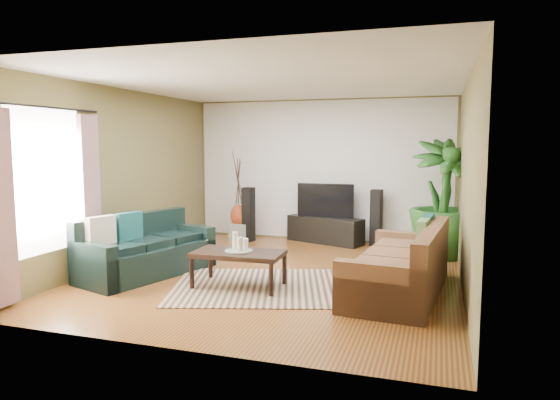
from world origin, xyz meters
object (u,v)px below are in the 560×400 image
at_px(tv_stand, 325,230).
at_px(potted_plant, 443,198).
at_px(sofa_right, 398,260).
at_px(television, 325,200).
at_px(speaker_left, 249,214).
at_px(vase, 238,216).
at_px(side_table, 165,244).
at_px(coffee_table, 239,269).
at_px(sofa_left, 147,245).
at_px(pedestal, 239,232).
at_px(speaker_right, 376,218).

relative_size(tv_stand, potted_plant, 0.75).
xyz_separation_m(sofa_right, television, (-1.56, 2.88, 0.38)).
height_order(speaker_left, vase, speaker_left).
bearing_deg(television, side_table, -135.46).
distance_m(coffee_table, speaker_left, 3.10).
relative_size(sofa_left, side_table, 3.94).
xyz_separation_m(coffee_table, vase, (-1.22, 2.94, 0.25)).
bearing_deg(potted_plant, coffee_table, -133.41).
height_order(sofa_left, pedestal, sofa_left).
height_order(speaker_right, potted_plant, potted_plant).
height_order(coffee_table, side_table, side_table).
distance_m(tv_stand, television, 0.56).
xyz_separation_m(television, speaker_right, (0.95, 0.00, -0.29)).
bearing_deg(vase, potted_plant, -4.29).
bearing_deg(coffee_table, tv_stand, 80.91).
relative_size(sofa_right, coffee_table, 1.91).
relative_size(speaker_left, vase, 2.44).
xyz_separation_m(sofa_left, speaker_right, (2.84, 3.06, 0.09)).
bearing_deg(speaker_left, sofa_right, -30.99).
relative_size(speaker_left, side_table, 2.10).
bearing_deg(tv_stand, sofa_left, -102.28).
height_order(potted_plant, side_table, potted_plant).
bearing_deg(side_table, television, 44.54).
distance_m(sofa_right, coffee_table, 2.03).
distance_m(television, speaker_left, 1.49).
bearing_deg(speaker_left, side_table, -102.31).
height_order(tv_stand, vase, vase).
distance_m(sofa_right, tv_stand, 3.28).
bearing_deg(television, sofa_right, -61.51).
distance_m(sofa_right, potted_plant, 2.43).
xyz_separation_m(tv_stand, side_table, (-2.16, -2.13, 0.00)).
relative_size(coffee_table, speaker_right, 1.12).
relative_size(sofa_left, tv_stand, 1.33).
xyz_separation_m(speaker_left, vase, (-0.22, 0.02, -0.03)).
relative_size(coffee_table, vase, 2.71).
xyz_separation_m(potted_plant, pedestal, (-3.73, 0.28, -0.81)).
height_order(potted_plant, vase, potted_plant).
bearing_deg(speaker_left, television, 21.84).
bearing_deg(potted_plant, side_table, -159.89).
bearing_deg(side_table, coffee_table, -32.32).
bearing_deg(coffee_table, speaker_left, 107.34).
bearing_deg(sofa_left, sofa_right, -69.38).
relative_size(sofa_left, potted_plant, 1.00).
relative_size(tv_stand, speaker_left, 1.41).
height_order(television, pedestal, television).
bearing_deg(sofa_right, vase, -122.87).
height_order(sofa_left, television, television).
height_order(pedestal, side_table, side_table).
relative_size(coffee_table, tv_stand, 0.79).
height_order(sofa_left, speaker_left, speaker_left).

